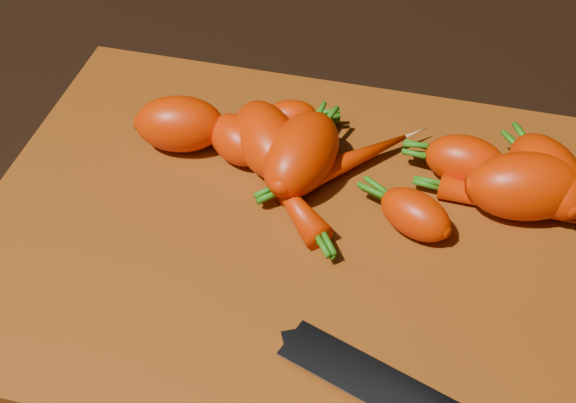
# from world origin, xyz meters

# --- Properties ---
(ground) EXTENTS (2.00, 2.00, 0.01)m
(ground) POSITION_xyz_m (0.00, 0.00, -0.01)
(ground) COLOR black
(cutting_board) EXTENTS (0.50, 0.40, 0.01)m
(cutting_board) POSITION_xyz_m (0.00, 0.00, 0.01)
(cutting_board) COLOR #803A0D
(cutting_board) RESTS_ON ground
(carrot_0) EXTENTS (0.09, 0.06, 0.05)m
(carrot_0) POSITION_xyz_m (-0.11, 0.07, 0.04)
(carrot_0) COLOR red
(carrot_0) RESTS_ON cutting_board
(carrot_1) EXTENTS (0.07, 0.07, 0.04)m
(carrot_1) POSITION_xyz_m (-0.06, 0.07, 0.03)
(carrot_1) COLOR red
(carrot_1) RESTS_ON cutting_board
(carrot_2) EXTENTS (0.09, 0.10, 0.05)m
(carrot_2) POSITION_xyz_m (-0.03, 0.07, 0.04)
(carrot_2) COLOR red
(carrot_2) RESTS_ON cutting_board
(carrot_3) EXTENTS (0.07, 0.10, 0.06)m
(carrot_3) POSITION_xyz_m (-0.00, 0.06, 0.04)
(carrot_3) COLOR red
(carrot_3) RESTS_ON cutting_board
(carrot_4) EXTENTS (0.07, 0.05, 0.04)m
(carrot_4) POSITION_xyz_m (0.13, 0.09, 0.03)
(carrot_4) COLOR red
(carrot_4) RESTS_ON cutting_board
(carrot_5) EXTENTS (0.05, 0.04, 0.03)m
(carrot_5) POSITION_xyz_m (-0.02, 0.12, 0.03)
(carrot_5) COLOR red
(carrot_5) RESTS_ON cutting_board
(carrot_6) EXTENTS (0.07, 0.06, 0.04)m
(carrot_6) POSITION_xyz_m (0.10, 0.02, 0.03)
(carrot_6) COLOR red
(carrot_6) RESTS_ON cutting_board
(carrot_7) EXTENTS (0.11, 0.11, 0.03)m
(carrot_7) POSITION_xyz_m (0.03, 0.07, 0.03)
(carrot_7) COLOR red
(carrot_7) RESTS_ON cutting_board
(carrot_8) EXTENTS (0.12, 0.04, 0.02)m
(carrot_8) POSITION_xyz_m (0.18, 0.06, 0.02)
(carrot_8) COLOR red
(carrot_8) RESTS_ON cutting_board
(carrot_9) EXTENTS (0.08, 0.09, 0.02)m
(carrot_9) POSITION_xyz_m (0.00, 0.02, 0.02)
(carrot_9) COLOR red
(carrot_9) RESTS_ON cutting_board
(carrot_10) EXTENTS (0.09, 0.10, 0.05)m
(carrot_10) POSITION_xyz_m (0.20, 0.08, 0.04)
(carrot_10) COLOR red
(carrot_10) RESTS_ON cutting_board
(carrot_11) EXTENTS (0.11, 0.08, 0.06)m
(carrot_11) POSITION_xyz_m (0.18, 0.06, 0.04)
(carrot_11) COLOR red
(carrot_11) RESTS_ON cutting_board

